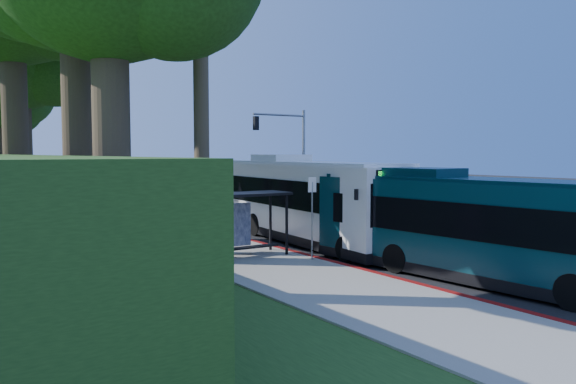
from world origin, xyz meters
TOP-DOWN VIEW (x-y plane):
  - ground at (0.00, 0.00)m, footprint 140.00×140.00m
  - sidewalk at (-7.30, 0.00)m, footprint 4.50×70.00m
  - red_curb at (-5.00, -4.00)m, footprint 0.25×30.00m
  - grass_verge at (-13.00, 5.00)m, footprint 8.00×70.00m
  - bus_shelter at (-7.26, -2.86)m, footprint 3.20×1.51m
  - stop_sign_pole at (-5.40, -5.00)m, footprint 0.35×0.06m
  - traffic_signal_pole at (3.78, 10.00)m, footprint 4.10×0.30m
  - tree_2 at (-11.89, 15.98)m, footprint 8.82×8.40m
  - tree_5 at (-10.41, 39.99)m, footprint 7.35×7.00m
  - white_bus at (-2.59, -0.34)m, footprint 3.88×13.57m
  - teal_bus at (-2.75, -9.93)m, footprint 3.54×12.10m
  - pickup at (1.67, 10.08)m, footprint 3.72×6.37m

SIDE VIEW (x-z plane):
  - ground at x=0.00m, z-range 0.00..0.00m
  - grass_verge at x=-13.00m, z-range 0.00..0.06m
  - sidewalk at x=-7.30m, z-range 0.00..0.12m
  - red_curb at x=-5.00m, z-range 0.00..0.13m
  - pickup at x=1.67m, z-range 0.00..1.67m
  - teal_bus at x=-2.75m, z-range -0.04..3.51m
  - bus_shelter at x=-7.26m, z-range 0.53..3.08m
  - white_bus at x=-2.59m, z-range -0.05..3.94m
  - stop_sign_pole at x=-5.40m, z-range 0.50..3.67m
  - traffic_signal_pole at x=3.78m, z-range 0.92..7.92m
  - tree_5 at x=-10.41m, z-range 2.53..15.39m
  - tree_2 at x=-11.89m, z-range 2.92..18.04m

